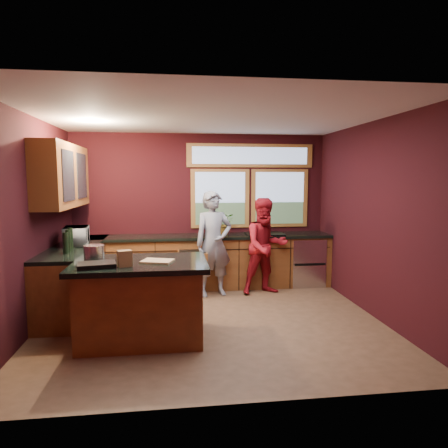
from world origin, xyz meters
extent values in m
plane|color=brown|center=(0.00, 0.00, 0.00)|extent=(4.50, 4.50, 0.00)
cube|color=black|center=(0.00, 2.00, 1.35)|extent=(4.50, 0.02, 2.70)
cube|color=black|center=(0.00, -2.00, 1.35)|extent=(4.50, 0.02, 2.70)
cube|color=black|center=(-2.25, 0.00, 1.35)|extent=(0.02, 4.00, 2.70)
cube|color=black|center=(2.25, 0.00, 1.35)|extent=(0.02, 4.00, 2.70)
cube|color=silver|center=(0.00, 0.00, 2.70)|extent=(4.50, 4.00, 0.02)
cube|color=#7888A6|center=(0.35, 1.99, 1.55)|extent=(1.06, 0.02, 1.06)
cube|color=#7888A6|center=(1.45, 1.99, 1.55)|extent=(1.06, 0.02, 1.06)
cube|color=#905D2A|center=(0.90, 1.99, 2.32)|extent=(2.30, 0.02, 0.42)
cube|color=#552C14|center=(-2.07, 0.85, 1.95)|extent=(0.36, 1.80, 0.90)
cube|color=#552C14|center=(0.00, 1.70, 0.44)|extent=(4.50, 0.60, 0.88)
cube|color=black|center=(0.00, 1.69, 0.91)|extent=(4.50, 0.64, 0.05)
cube|color=#B7B7BC|center=(1.85, 1.68, 0.42)|extent=(0.60, 0.58, 0.85)
cube|color=black|center=(1.10, 1.66, 0.91)|extent=(0.66, 0.46, 0.05)
cube|color=#552C14|center=(-1.95, 0.85, 0.44)|extent=(0.60, 2.30, 0.88)
cube|color=black|center=(-1.94, 0.85, 0.91)|extent=(0.64, 2.30, 0.05)
cube|color=#552C14|center=(-0.89, -0.48, 0.44)|extent=(1.40, 0.90, 0.88)
cube|color=black|center=(-0.89, -0.48, 0.92)|extent=(1.55, 1.05, 0.06)
imported|color=slate|center=(0.15, 1.22, 0.86)|extent=(0.71, 0.55, 1.71)
imported|color=maroon|center=(1.01, 1.20, 0.80)|extent=(0.88, 0.74, 1.60)
imported|color=#999999|center=(-1.92, 0.89, 1.07)|extent=(0.40, 0.54, 0.27)
imported|color=#999999|center=(0.40, 1.75, 1.11)|extent=(0.33, 0.29, 0.37)
cylinder|color=silver|center=(1.06, 1.70, 1.07)|extent=(0.12, 0.12, 0.28)
cube|color=tan|center=(-0.69, -0.53, 0.95)|extent=(0.41, 0.35, 0.02)
cylinder|color=silver|center=(-1.44, -0.33, 1.03)|extent=(0.24, 0.24, 0.18)
cube|color=brown|center=(-1.04, -0.73, 1.03)|extent=(0.18, 0.16, 0.18)
cube|color=black|center=(-1.34, -0.73, 0.97)|extent=(0.45, 0.35, 0.05)
camera|label=1|loc=(-0.50, -5.16, 1.92)|focal=32.00mm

